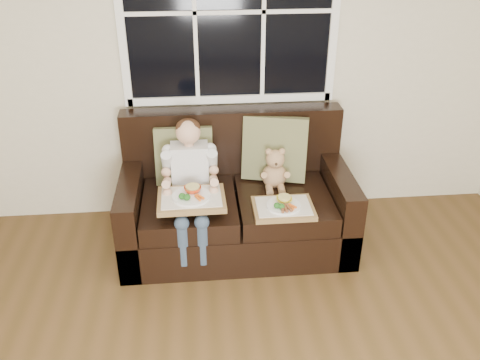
{
  "coord_description": "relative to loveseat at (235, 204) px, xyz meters",
  "views": [
    {
      "loc": [
        -0.29,
        -1.3,
        2.35
      ],
      "look_at": [
        -0.0,
        1.85,
        0.61
      ],
      "focal_mm": 38.0,
      "sensor_mm": 36.0,
      "label": 1
    }
  ],
  "objects": [
    {
      "name": "child",
      "position": [
        -0.33,
        -0.12,
        0.34
      ],
      "size": [
        0.39,
        0.6,
        0.88
      ],
      "color": "silver",
      "rests_on": "loveseat"
    },
    {
      "name": "tray_right",
      "position": [
        0.31,
        -0.35,
        0.17
      ],
      "size": [
        0.42,
        0.32,
        0.1
      ],
      "rotation": [
        0.0,
        0.0,
        -0.0
      ],
      "color": "olive",
      "rests_on": "loveseat"
    },
    {
      "name": "window_back",
      "position": [
        0.0,
        0.46,
        1.34
      ],
      "size": [
        1.62,
        0.04,
        1.37
      ],
      "color": "black",
      "rests_on": "room_walls"
    },
    {
      "name": "teddy_bear",
      "position": [
        0.3,
        -0.0,
        0.27
      ],
      "size": [
        0.2,
        0.25,
        0.33
      ],
      "rotation": [
        0.0,
        0.0,
        -0.05
      ],
      "color": "tan",
      "rests_on": "loveseat"
    },
    {
      "name": "tray_left",
      "position": [
        -0.33,
        -0.33,
        0.27
      ],
      "size": [
        0.47,
        0.36,
        0.11
      ],
      "rotation": [
        0.0,
        0.0,
        0.02
      ],
      "color": "olive",
      "rests_on": "child"
    },
    {
      "name": "pillow_left",
      "position": [
        -0.38,
        0.15,
        0.36
      ],
      "size": [
        0.44,
        0.2,
        0.45
      ],
      "rotation": [
        -0.21,
        0.0,
        -0.01
      ],
      "color": "olive",
      "rests_on": "loveseat"
    },
    {
      "name": "room_walls",
      "position": [
        0.02,
        -2.02,
        1.28
      ],
      "size": [
        4.52,
        5.02,
        2.71
      ],
      "color": "beige",
      "rests_on": "ground"
    },
    {
      "name": "pillow_right",
      "position": [
        0.32,
        0.15,
        0.38
      ],
      "size": [
        0.53,
        0.33,
        0.5
      ],
      "rotation": [
        -0.21,
        0.0,
        -0.25
      ],
      "color": "olive",
      "rests_on": "loveseat"
    },
    {
      "name": "loveseat",
      "position": [
        0.0,
        0.0,
        0.0
      ],
      "size": [
        1.7,
        0.92,
        0.96
      ],
      "color": "black",
      "rests_on": "ground"
    }
  ]
}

